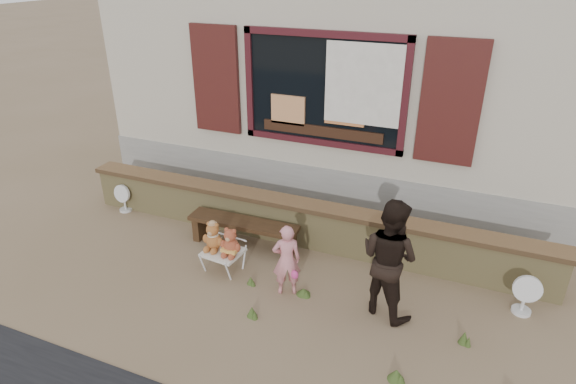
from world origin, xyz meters
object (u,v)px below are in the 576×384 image
at_px(teddy_bear_right, 231,241).
at_px(child, 287,260).
at_px(bench, 243,228).
at_px(folding_chair, 223,253).
at_px(adult, 389,258).
at_px(teddy_bear_left, 213,235).

height_order(teddy_bear_right, child, child).
bearing_deg(bench, child, -38.90).
height_order(folding_chair, adult, adult).
height_order(bench, teddy_bear_right, teddy_bear_right).
distance_m(teddy_bear_right, child, 0.83).
distance_m(folding_chair, teddy_bear_right, 0.27).
relative_size(folding_chair, teddy_bear_right, 1.34).
bearing_deg(adult, child, 30.36).
distance_m(bench, teddy_bear_right, 0.70).
distance_m(child, adult, 1.24).
relative_size(teddy_bear_right, child, 0.41).
relative_size(folding_chair, teddy_bear_left, 1.30).
xyz_separation_m(bench, teddy_bear_right, (0.16, -0.65, 0.19)).
bearing_deg(teddy_bear_right, folding_chair, -180.00).
relative_size(child, adult, 0.65).
distance_m(teddy_bear_left, child, 1.11).
relative_size(folding_chair, adult, 0.36).
bearing_deg(bench, adult, -17.51).
distance_m(teddy_bear_left, adult, 2.33).
xyz_separation_m(folding_chair, child, (0.96, -0.11, 0.21)).
height_order(teddy_bear_left, child, child).
bearing_deg(teddy_bear_left, folding_chair, -0.00).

